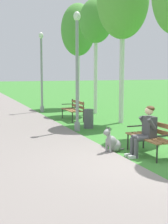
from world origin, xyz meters
name	(u,v)px	position (x,y,z in m)	size (l,w,h in m)	color
ground_plane	(142,162)	(0.00, 0.00, 0.00)	(120.00, 120.00, 0.00)	#3D8433
park_bench_near	(152,135)	(0.59, 0.51, 0.51)	(0.55, 1.50, 0.85)	olive
park_bench_mid	(74,108)	(0.66, 6.71, 0.51)	(0.55, 1.50, 0.85)	olive
person_seated_on_near_bench	(146,129)	(0.38, 0.48, 0.68)	(0.74, 0.49, 1.25)	#4C4C51
dog_grey	(113,143)	(-0.22, 1.08, 0.26)	(0.78, 0.47, 0.71)	gray
lamp_post_near	(77,70)	(-0.05, 4.28, 2.12)	(0.24, 0.24, 4.09)	gray
lamp_post_mid	(42,71)	(0.04, 9.86, 2.07)	(0.24, 0.24, 4.01)	gray
birch_tree_third	(123,0)	(2.25, 5.39, 4.86)	(2.04, 2.06, 6.44)	silver
birch_tree_fourth	(96,22)	(2.40, 8.44, 4.44)	(1.59, 1.70, 5.55)	silver
birch_tree_fifth	(78,30)	(2.53, 11.30, 4.37)	(1.94, 1.88, 5.85)	silver
litter_bin	(89,119)	(0.54, 4.68, 0.35)	(0.36, 0.36, 0.70)	#515156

